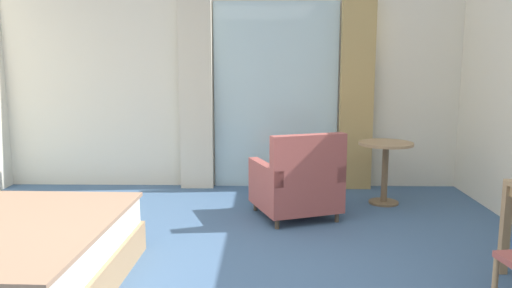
# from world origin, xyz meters

# --- Properties ---
(wall_back) EXTENTS (6.02, 0.12, 2.65)m
(wall_back) POSITION_xyz_m (0.00, 3.27, 1.33)
(wall_back) COLOR silver
(wall_back) RESTS_ON ground
(balcony_glass_door) EXTENTS (1.56, 0.02, 2.34)m
(balcony_glass_door) POSITION_xyz_m (0.57, 3.19, 1.17)
(balcony_glass_door) COLOR silver
(balcony_glass_door) RESTS_ON ground
(curtain_panel_left) EXTENTS (0.41, 0.10, 2.36)m
(curtain_panel_left) POSITION_xyz_m (-0.43, 3.09, 1.18)
(curtain_panel_left) COLOR beige
(curtain_panel_left) RESTS_ON ground
(curtain_panel_right) EXTENTS (0.41, 0.10, 2.36)m
(curtain_panel_right) POSITION_xyz_m (1.57, 3.09, 1.18)
(curtain_panel_right) COLOR tan
(curtain_panel_right) RESTS_ON ground
(armchair_by_window) EXTENTS (0.98, 0.98, 0.90)m
(armchair_by_window) POSITION_xyz_m (0.77, 1.86, 0.35)
(armchair_by_window) COLOR #9E4C47
(armchair_by_window) RESTS_ON ground
(round_cafe_table) EXTENTS (0.61, 0.61, 0.71)m
(round_cafe_table) POSITION_xyz_m (1.79, 2.40, 0.52)
(round_cafe_table) COLOR tan
(round_cafe_table) RESTS_ON ground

